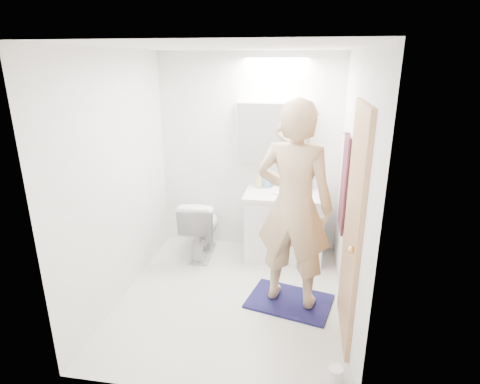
% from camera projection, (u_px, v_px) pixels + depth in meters
% --- Properties ---
extents(floor, '(2.50, 2.50, 0.00)m').
position_uv_depth(floor, '(231.00, 296.00, 3.96)').
color(floor, silver).
rests_on(floor, ground).
extents(ceiling, '(2.50, 2.50, 0.00)m').
position_uv_depth(ceiling, '(229.00, 46.00, 3.19)').
color(ceiling, white).
rests_on(ceiling, floor).
extents(wall_back, '(2.50, 0.00, 2.50)m').
position_uv_depth(wall_back, '(249.00, 154.00, 4.75)').
color(wall_back, white).
rests_on(wall_back, floor).
extents(wall_front, '(2.50, 0.00, 2.50)m').
position_uv_depth(wall_front, '(193.00, 245.00, 2.41)').
color(wall_front, white).
rests_on(wall_front, floor).
extents(wall_left, '(0.00, 2.50, 2.50)m').
position_uv_depth(wall_left, '(119.00, 179.00, 3.75)').
color(wall_left, white).
rests_on(wall_left, floor).
extents(wall_right, '(0.00, 2.50, 2.50)m').
position_uv_depth(wall_right, '(353.00, 191.00, 3.41)').
color(wall_right, white).
rests_on(wall_right, floor).
extents(vanity_cabinet, '(0.90, 0.55, 0.78)m').
position_uv_depth(vanity_cabinet, '(284.00, 227.00, 4.67)').
color(vanity_cabinet, white).
rests_on(vanity_cabinet, floor).
extents(countertop, '(0.95, 0.58, 0.04)m').
position_uv_depth(countertop, '(286.00, 195.00, 4.54)').
color(countertop, white).
rests_on(countertop, vanity_cabinet).
extents(sink_basin, '(0.36, 0.36, 0.03)m').
position_uv_depth(sink_basin, '(286.00, 191.00, 4.55)').
color(sink_basin, white).
rests_on(sink_basin, countertop).
extents(faucet, '(0.02, 0.02, 0.16)m').
position_uv_depth(faucet, '(287.00, 181.00, 4.71)').
color(faucet, silver).
rests_on(faucet, countertop).
extents(medicine_cabinet, '(0.88, 0.14, 0.70)m').
position_uv_depth(medicine_cabinet, '(274.00, 132.00, 4.54)').
color(medicine_cabinet, white).
rests_on(medicine_cabinet, wall_back).
extents(mirror_panel, '(0.84, 0.01, 0.66)m').
position_uv_depth(mirror_panel, '(273.00, 133.00, 4.46)').
color(mirror_panel, silver).
rests_on(mirror_panel, medicine_cabinet).
extents(toilet, '(0.45, 0.74, 0.74)m').
position_uv_depth(toilet, '(201.00, 227.00, 4.72)').
color(toilet, silver).
rests_on(toilet, floor).
extents(bath_rug, '(0.91, 0.73, 0.02)m').
position_uv_depth(bath_rug, '(289.00, 301.00, 3.87)').
color(bath_rug, '#161746').
rests_on(bath_rug, floor).
extents(person, '(0.81, 0.63, 1.96)m').
position_uv_depth(person, '(294.00, 206.00, 3.54)').
color(person, tan).
rests_on(person, bath_rug).
extents(door, '(0.04, 0.80, 2.00)m').
position_uv_depth(door, '(353.00, 228.00, 3.15)').
color(door, tan).
rests_on(door, wall_right).
extents(door_knob, '(0.06, 0.06, 0.06)m').
position_uv_depth(door_knob, '(351.00, 250.00, 2.89)').
color(door_knob, gold).
rests_on(door_knob, door).
extents(towel, '(0.02, 0.42, 1.00)m').
position_uv_depth(towel, '(344.00, 183.00, 3.96)').
color(towel, '#111135').
rests_on(towel, wall_right).
extents(towel_hook, '(0.07, 0.02, 0.02)m').
position_uv_depth(towel_hook, '(347.00, 133.00, 3.80)').
color(towel_hook, silver).
rests_on(towel_hook, wall_right).
extents(soap_bottle_a, '(0.11, 0.11, 0.20)m').
position_uv_depth(soap_bottle_a, '(259.00, 180.00, 4.69)').
color(soap_bottle_a, tan).
rests_on(soap_bottle_a, countertop).
extents(soap_bottle_b, '(0.09, 0.09, 0.18)m').
position_uv_depth(soap_bottle_b, '(268.00, 181.00, 4.71)').
color(soap_bottle_b, '#5784BB').
rests_on(soap_bottle_b, countertop).
extents(toothbrush_cup, '(0.14, 0.14, 0.10)m').
position_uv_depth(toothbrush_cup, '(308.00, 186.00, 4.62)').
color(toothbrush_cup, '#4558CF').
rests_on(toothbrush_cup, countertop).
extents(toilet_paper_roll, '(0.11, 0.11, 0.10)m').
position_uv_depth(toilet_paper_roll, '(336.00, 374.00, 2.92)').
color(toilet_paper_roll, white).
rests_on(toilet_paper_roll, floor).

